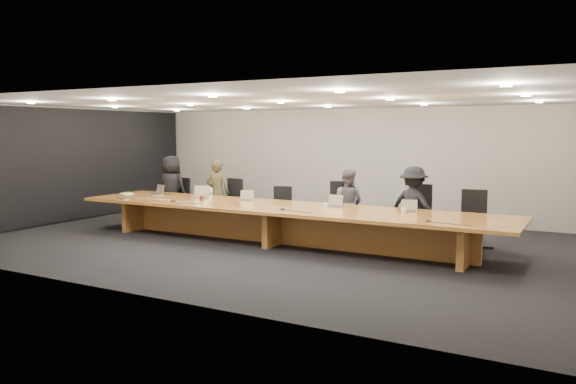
% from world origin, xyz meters
% --- Properties ---
extents(ground, '(12.00, 12.00, 0.00)m').
position_xyz_m(ground, '(0.00, 0.00, 0.00)').
color(ground, black).
rests_on(ground, ground).
extents(back_wall, '(12.00, 0.02, 2.80)m').
position_xyz_m(back_wall, '(0.00, 4.00, 1.40)').
color(back_wall, beige).
rests_on(back_wall, ground).
extents(left_wall_panel, '(0.08, 7.84, 2.74)m').
position_xyz_m(left_wall_panel, '(-5.94, 0.00, 1.37)').
color(left_wall_panel, black).
rests_on(left_wall_panel, ground).
extents(conference_table, '(9.00, 1.80, 0.75)m').
position_xyz_m(conference_table, '(0.00, 0.00, 0.52)').
color(conference_table, brown).
rests_on(conference_table, ground).
extents(chair_far_left, '(0.58, 0.58, 1.08)m').
position_xyz_m(chair_far_left, '(-3.68, 1.28, 0.54)').
color(chair_far_left, black).
rests_on(chair_far_left, ground).
extents(chair_left, '(0.67, 0.67, 1.12)m').
position_xyz_m(chair_left, '(-2.16, 1.32, 0.56)').
color(chair_left, black).
rests_on(chair_left, ground).
extents(chair_mid_left, '(0.61, 0.61, 1.00)m').
position_xyz_m(chair_mid_left, '(-0.74, 1.29, 0.50)').
color(chair_mid_left, black).
rests_on(chair_mid_left, ground).
extents(chair_mid_right, '(0.74, 0.74, 1.18)m').
position_xyz_m(chair_mid_right, '(0.73, 1.23, 0.59)').
color(chair_mid_right, black).
rests_on(chair_mid_right, ground).
extents(chair_right, '(0.76, 0.76, 1.20)m').
position_xyz_m(chair_right, '(2.29, 1.29, 0.60)').
color(chair_right, black).
rests_on(chair_right, ground).
extents(chair_far_right, '(0.67, 0.67, 1.14)m').
position_xyz_m(chair_far_right, '(3.44, 1.30, 0.57)').
color(chair_far_right, black).
rests_on(chair_far_right, ground).
extents(person_a, '(0.84, 0.59, 1.62)m').
position_xyz_m(person_a, '(-3.74, 1.14, 0.81)').
color(person_a, black).
rests_on(person_a, ground).
extents(person_b, '(0.64, 0.50, 1.56)m').
position_xyz_m(person_b, '(-2.41, 1.21, 0.78)').
color(person_b, '#3A361F').
rests_on(person_b, ground).
extents(person_c, '(0.72, 0.58, 1.43)m').
position_xyz_m(person_c, '(0.88, 1.28, 0.72)').
color(person_c, '#515254').
rests_on(person_c, ground).
extents(person_d, '(1.10, 0.78, 1.54)m').
position_xyz_m(person_d, '(2.33, 1.15, 0.77)').
color(person_d, black).
rests_on(person_d, ground).
extents(laptop_a, '(0.37, 0.32, 0.24)m').
position_xyz_m(laptop_a, '(-3.50, 0.31, 0.87)').
color(laptop_a, tan).
rests_on(laptop_a, conference_table).
extents(laptop_b, '(0.42, 0.36, 0.28)m').
position_xyz_m(laptop_b, '(-2.21, 0.30, 0.89)').
color(laptop_b, '#C6B397').
rests_on(laptop_b, conference_table).
extents(laptop_c, '(0.34, 0.29, 0.23)m').
position_xyz_m(laptop_c, '(-1.06, 0.39, 0.86)').
color(laptop_c, '#C4B495').
rests_on(laptop_c, conference_table).
extents(laptop_d, '(0.33, 0.25, 0.24)m').
position_xyz_m(laptop_d, '(0.97, 0.35, 0.87)').
color(laptop_d, '#BDA890').
rests_on(laptop_d, conference_table).
extents(laptop_e, '(0.34, 0.29, 0.23)m').
position_xyz_m(laptop_e, '(2.47, 0.40, 0.86)').
color(laptop_e, '#B8AD8C').
rests_on(laptop_e, conference_table).
extents(water_bottle, '(0.08, 0.08, 0.24)m').
position_xyz_m(water_bottle, '(-1.91, 0.29, 0.87)').
color(water_bottle, silver).
rests_on(water_bottle, conference_table).
extents(amber_mug, '(0.10, 0.10, 0.11)m').
position_xyz_m(amber_mug, '(-1.90, -0.05, 0.80)').
color(amber_mug, maroon).
rests_on(amber_mug, conference_table).
extents(paper_cup_near, '(0.10, 0.10, 0.10)m').
position_xyz_m(paper_cup_near, '(0.93, 0.10, 0.80)').
color(paper_cup_near, white).
rests_on(paper_cup_near, conference_table).
extents(paper_cup_far, '(0.09, 0.09, 0.10)m').
position_xyz_m(paper_cup_far, '(2.43, 0.18, 0.80)').
color(paper_cup_far, white).
rests_on(paper_cup_far, conference_table).
extents(notepad, '(0.34, 0.30, 0.02)m').
position_xyz_m(notepad, '(-4.23, 0.13, 0.76)').
color(notepad, white).
rests_on(notepad, conference_table).
extents(lime_gadget, '(0.17, 0.10, 0.03)m').
position_xyz_m(lime_gadget, '(-4.22, 0.14, 0.78)').
color(lime_gadget, '#53C233').
rests_on(lime_gadget, notepad).
extents(av_box, '(0.21, 0.16, 0.03)m').
position_xyz_m(av_box, '(-3.56, -0.65, 0.77)').
color(av_box, '#9E9EA2').
rests_on(av_box, conference_table).
extents(mic_left, '(0.17, 0.17, 0.03)m').
position_xyz_m(mic_left, '(-2.34, -0.46, 0.77)').
color(mic_left, black).
rests_on(mic_left, conference_table).
extents(mic_center, '(0.16, 0.16, 0.03)m').
position_xyz_m(mic_center, '(0.31, -0.47, 0.77)').
color(mic_center, black).
rests_on(mic_center, conference_table).
extents(mic_right, '(0.12, 0.12, 0.03)m').
position_xyz_m(mic_right, '(3.06, -0.53, 0.76)').
color(mic_right, black).
rests_on(mic_right, conference_table).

